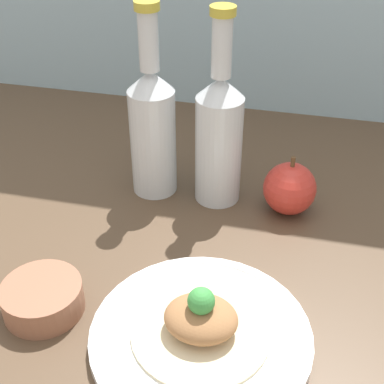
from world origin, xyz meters
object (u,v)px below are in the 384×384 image
at_px(plate, 201,335).
at_px(apple, 290,188).
at_px(dipping_bowl, 43,298).
at_px(cider_bottle_right, 219,134).
at_px(plated_food, 201,321).
at_px(cider_bottle_left, 152,126).

xyz_separation_m(plate, apple, (0.07, 0.27, 0.03)).
bearing_deg(apple, dipping_bowl, -134.81).
bearing_deg(apple, cider_bottle_right, 174.27).
bearing_deg(cider_bottle_right, plated_food, -82.59).
relative_size(plate, cider_bottle_left, 0.85).
xyz_separation_m(plated_food, dipping_bowl, (-0.19, 0.00, -0.01)).
distance_m(cider_bottle_left, apple, 0.22).
distance_m(plated_food, cider_bottle_left, 0.33).
xyz_separation_m(cider_bottle_left, apple, (0.21, -0.01, -0.07)).
distance_m(cider_bottle_right, apple, 0.13).
height_order(cider_bottle_right, dipping_bowl, cider_bottle_right).
bearing_deg(dipping_bowl, cider_bottle_right, 60.75).
height_order(cider_bottle_left, dipping_bowl, cider_bottle_left).
xyz_separation_m(plated_food, cider_bottle_right, (-0.04, 0.28, 0.08)).
bearing_deg(plated_food, plate, -82.87).
height_order(plate, cider_bottle_right, cider_bottle_right).
relative_size(cider_bottle_right, dipping_bowl, 3.04).
height_order(plated_food, cider_bottle_left, cider_bottle_left).
bearing_deg(plate, apple, 74.90).
bearing_deg(cider_bottle_left, dipping_bowl, -101.28).
bearing_deg(cider_bottle_right, cider_bottle_left, 180.00).
xyz_separation_m(plate, plated_food, (-0.00, 0.00, 0.02)).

